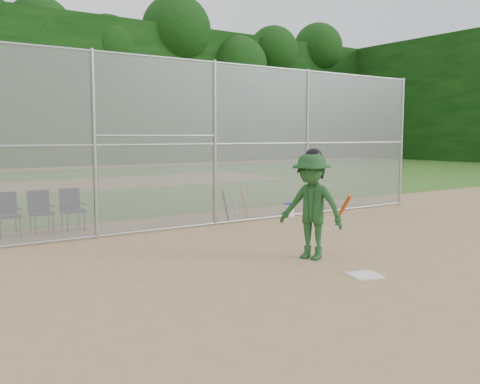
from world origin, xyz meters
TOP-DOWN VIEW (x-y plane):
  - ground at (0.00, 0.00)m, footprint 100.00×100.00m
  - grass_strip at (0.00, 18.00)m, footprint 100.00×100.00m
  - dirt_patch_far at (0.00, 18.00)m, footprint 24.00×24.00m
  - backstop_fence at (0.00, 5.00)m, footprint 16.09×0.09m
  - treeline at (0.00, 20.00)m, footprint 81.00×60.00m
  - home_plate at (0.37, -0.40)m, footprint 0.58×0.58m
  - batter_at_plate at (0.47, 0.96)m, footprint 1.14×1.44m
  - water_cooler at (3.41, 5.06)m, footprint 0.30×0.30m
  - spare_bats at (1.65, 5.31)m, footprint 0.96×0.40m
  - chair_3 at (-3.50, 6.36)m, footprint 0.54×0.52m
  - chair_4 at (-2.79, 6.36)m, footprint 0.54×0.52m
  - chair_5 at (-2.08, 6.36)m, footprint 0.54×0.52m

SIDE VIEW (x-z plane):
  - ground at x=0.00m, z-range 0.00..0.00m
  - grass_strip at x=0.00m, z-range 0.01..0.01m
  - dirt_patch_far at x=0.00m, z-range 0.01..0.01m
  - home_plate at x=0.37m, z-range 0.00..0.02m
  - water_cooler at x=3.41m, z-range 0.00..0.39m
  - spare_bats at x=1.65m, z-range -0.01..0.82m
  - chair_3 at x=-3.50m, z-range 0.00..0.96m
  - chair_4 at x=-2.79m, z-range 0.00..0.96m
  - chair_5 at x=-2.08m, z-range 0.00..0.96m
  - batter_at_plate at x=0.47m, z-range -0.03..1.95m
  - backstop_fence at x=0.00m, z-range 0.07..4.07m
  - treeline at x=0.00m, z-range 0.00..11.00m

